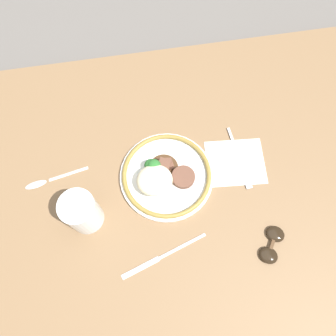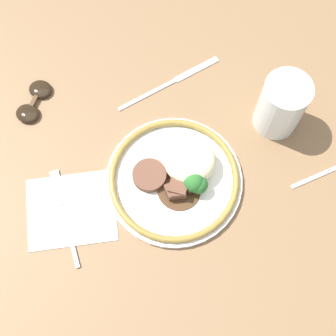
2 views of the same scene
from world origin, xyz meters
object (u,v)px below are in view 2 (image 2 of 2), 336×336
object	(u,v)px
juice_glass	(281,107)
plate	(178,176)
fork	(63,208)
knife	(173,82)
sunglasses	(34,101)

from	to	relation	value
juice_glass	plate	bearing A→B (deg)	-160.12
fork	knife	world-z (taller)	fork
juice_glass	fork	world-z (taller)	juice_glass
juice_glass	knife	xyz separation A→B (m)	(-0.17, 0.12, -0.05)
plate	sunglasses	distance (m)	0.31
knife	sunglasses	bearing A→B (deg)	159.32
plate	knife	world-z (taller)	plate
fork	sunglasses	size ratio (longest dim) A/B	1.75
fork	plate	bearing A→B (deg)	-92.97
juice_glass	sunglasses	distance (m)	0.46
juice_glass	knife	size ratio (longest dim) A/B	0.55
fork	sunglasses	xyz separation A→B (m)	(-0.02, 0.22, 0.00)
plate	fork	distance (m)	0.21
juice_glass	sunglasses	bearing A→B (deg)	162.23
knife	sunglasses	size ratio (longest dim) A/B	2.09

